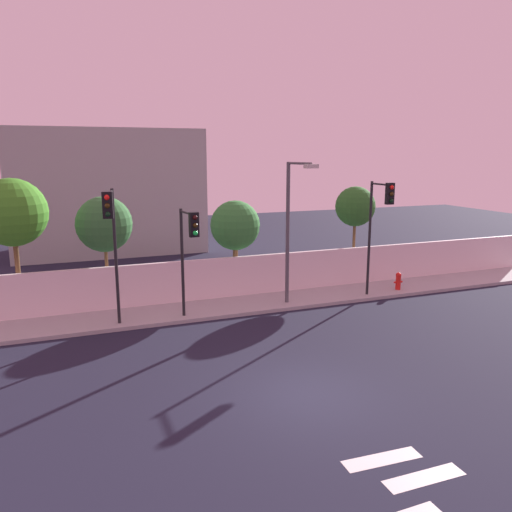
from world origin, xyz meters
The scene contains 14 objects.
ground_plane centered at (0.00, 0.00, 0.00)m, with size 80.00×80.00×0.00m, color black.
sidewalk centered at (0.00, 8.20, 0.07)m, with size 36.00×2.40×0.15m, color #A2A2A2.
perimeter_wall centered at (0.00, 9.49, 1.05)m, with size 36.00×0.18×1.80m, color silver.
crosswalk_marking centered at (0.13, -4.53, 0.00)m, with size 3.06×3.06×0.01m.
traffic_light_left centered at (-1.57, 6.77, 3.30)m, with size 0.40×1.64×4.28m.
traffic_light_center centered at (6.91, 6.86, 3.89)m, with size 0.34×1.59×5.15m.
traffic_light_right centered at (-4.32, 6.74, 3.88)m, with size 0.55×1.82×5.11m.
street_lamp_curbside centered at (3.00, 7.53, 3.72)m, with size 0.74×1.64×6.01m.
fire_hydrant centered at (8.73, 7.71, 0.60)m, with size 0.44×0.26×0.83m.
roadside_tree_leftmost centered at (-7.72, 10.32, 4.22)m, with size 2.68×2.68×5.58m.
roadside_tree_midleft centered at (-4.30, 10.32, 3.59)m, with size 2.33×2.33×4.77m.
roadside_tree_midright centered at (1.48, 10.32, 3.23)m, with size 2.29×2.29×4.40m.
roadside_tree_rightmost centered at (7.86, 10.32, 3.86)m, with size 2.00×2.00×4.89m.
low_building_distant centered at (-2.97, 23.49, 4.01)m, with size 11.99×6.00×8.03m, color #969696.
Camera 1 is at (-5.90, -11.41, 6.54)m, focal length 35.32 mm.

